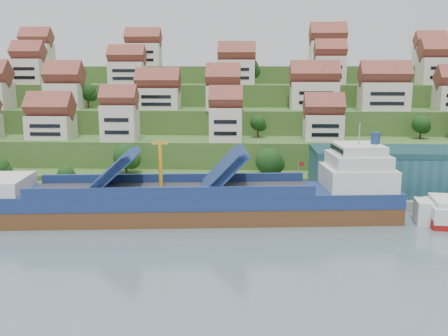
{
  "coord_description": "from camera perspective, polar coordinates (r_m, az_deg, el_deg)",
  "views": [
    {
      "loc": [
        6.99,
        -95.48,
        29.32
      ],
      "look_at": [
        1.84,
        14.0,
        8.0
      ],
      "focal_mm": 40.0,
      "sensor_mm": 36.0,
      "label": 1
    }
  ],
  "objects": [
    {
      "name": "ground",
      "position": [
        100.12,
        -1.44,
        -6.02
      ],
      "size": [
        300.0,
        300.0,
        0.0
      ],
      "primitive_type": "plane",
      "color": "slate",
      "rests_on": "ground"
    },
    {
      "name": "quay",
      "position": [
        114.77,
        9.13,
        -3.37
      ],
      "size": [
        180.0,
        14.0,
        2.2
      ],
      "primitive_type": "cube",
      "color": "gray",
      "rests_on": "ground"
    },
    {
      "name": "hillside",
      "position": [
        200.03,
        0.68,
        5.65
      ],
      "size": [
        260.0,
        128.0,
        31.0
      ],
      "color": "#2D4C1E",
      "rests_on": "ground"
    },
    {
      "name": "hillside_village",
      "position": [
        156.05,
        0.35,
        9.13
      ],
      "size": [
        157.96,
        62.54,
        28.77
      ],
      "color": "beige",
      "rests_on": "ground"
    },
    {
      "name": "hillside_trees",
      "position": [
        140.48,
        -4.98,
        5.51
      ],
      "size": [
        143.95,
        62.77,
        30.72
      ],
      "color": "#183D14",
      "rests_on": "ground"
    },
    {
      "name": "warehouse",
      "position": [
        123.15,
        24.08,
        -0.31
      ],
      "size": [
        60.0,
        15.0,
        10.0
      ],
      "primitive_type": "cube",
      "color": "#204F59",
      "rests_on": "quay"
    },
    {
      "name": "flagpole",
      "position": [
        108.41,
        8.52,
        -1.06
      ],
      "size": [
        1.28,
        0.16,
        8.0
      ],
      "color": "gray",
      "rests_on": "quay"
    },
    {
      "name": "cargo_ship",
      "position": [
        100.64,
        -3.31,
        -3.84
      ],
      "size": [
        86.48,
        20.79,
        19.09
      ],
      "rotation": [
        0.0,
        0.0,
        0.09
      ],
      "color": "#543319",
      "rests_on": "ground"
    }
  ]
}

